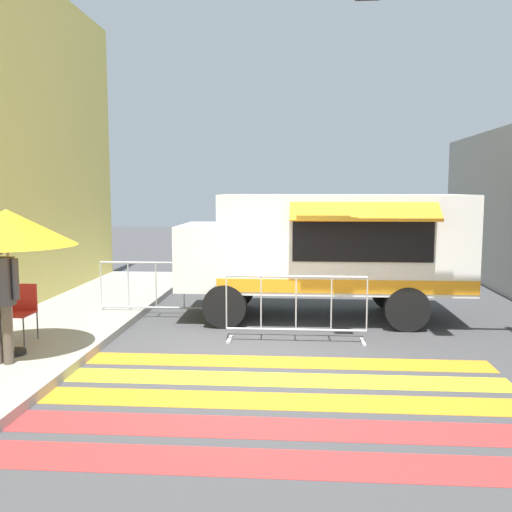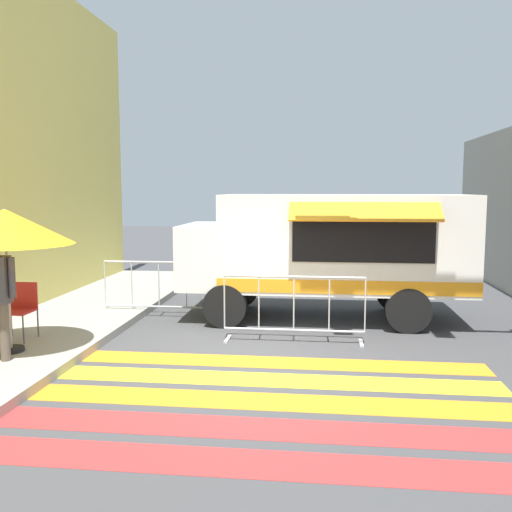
% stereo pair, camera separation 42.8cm
% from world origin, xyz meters
% --- Properties ---
extents(ground_plane, '(60.00, 60.00, 0.00)m').
position_xyz_m(ground_plane, '(0.00, 0.00, 0.00)').
color(ground_plane, '#424244').
extents(crosswalk_painted, '(6.40, 3.60, 0.01)m').
position_xyz_m(crosswalk_painted, '(0.00, -1.41, 0.00)').
color(crosswalk_painted, red).
rests_on(crosswalk_painted, ground_plane).
extents(food_truck, '(5.32, 2.48, 2.36)m').
position_xyz_m(food_truck, '(0.90, 3.02, 1.41)').
color(food_truck, white).
rests_on(food_truck, ground_plane).
extents(traffic_signal_pole, '(3.93, 0.29, 6.25)m').
position_xyz_m(traffic_signal_pole, '(3.12, 0.04, 4.49)').
color(traffic_signal_pole, '#515456').
rests_on(traffic_signal_pole, ground_plane).
extents(patio_umbrella, '(1.89, 1.89, 2.05)m').
position_xyz_m(patio_umbrella, '(-3.53, -0.24, 1.92)').
color(patio_umbrella, black).
rests_on(patio_umbrella, sidewalk_left).
extents(folding_chair, '(0.47, 0.47, 0.87)m').
position_xyz_m(folding_chair, '(-3.78, 0.48, 0.66)').
color(folding_chair, '#4C4C51').
rests_on(folding_chair, sidewalk_left).
extents(vendor_person, '(0.53, 0.22, 1.69)m').
position_xyz_m(vendor_person, '(-3.44, -0.66, 1.10)').
color(vendor_person, brown).
rests_on(vendor_person, sidewalk_left).
extents(barricade_front, '(2.29, 0.44, 1.09)m').
position_xyz_m(barricade_front, '(0.45, 1.25, 0.54)').
color(barricade_front, '#B7BABF').
rests_on(barricade_front, ground_plane).
extents(barricade_side, '(2.19, 0.44, 1.09)m').
position_xyz_m(barricade_side, '(-2.24, 2.82, 0.54)').
color(barricade_side, '#B7BABF').
rests_on(barricade_side, ground_plane).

